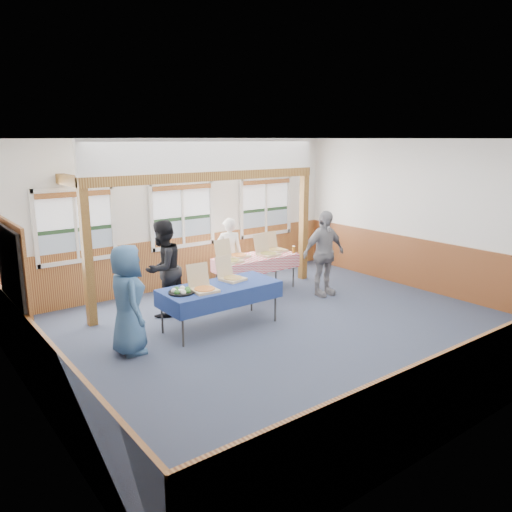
# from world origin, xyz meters

# --- Properties ---
(floor) EXTENTS (8.00, 8.00, 0.00)m
(floor) POSITION_xyz_m (0.00, 0.00, 0.00)
(floor) COLOR #2A3145
(floor) RESTS_ON ground
(ceiling) EXTENTS (8.00, 8.00, 0.00)m
(ceiling) POSITION_xyz_m (0.00, 0.00, 3.20)
(ceiling) COLOR white
(ceiling) RESTS_ON wall_back
(wall_back) EXTENTS (8.00, 0.00, 8.00)m
(wall_back) POSITION_xyz_m (0.00, 3.50, 1.60)
(wall_back) COLOR silver
(wall_back) RESTS_ON floor
(wall_front) EXTENTS (8.00, 0.00, 8.00)m
(wall_front) POSITION_xyz_m (0.00, -3.50, 1.60)
(wall_front) COLOR silver
(wall_front) RESTS_ON floor
(wall_left) EXTENTS (0.00, 8.00, 8.00)m
(wall_left) POSITION_xyz_m (-4.00, 0.00, 1.60)
(wall_left) COLOR silver
(wall_left) RESTS_ON floor
(wall_right) EXTENTS (0.00, 8.00, 8.00)m
(wall_right) POSITION_xyz_m (4.00, 0.00, 1.60)
(wall_right) COLOR silver
(wall_right) RESTS_ON floor
(wainscot_back) EXTENTS (7.98, 0.05, 1.10)m
(wainscot_back) POSITION_xyz_m (0.00, 3.48, 0.55)
(wainscot_back) COLOR brown
(wainscot_back) RESTS_ON floor
(wainscot_front) EXTENTS (7.98, 0.05, 1.10)m
(wainscot_front) POSITION_xyz_m (0.00, -3.48, 0.55)
(wainscot_front) COLOR brown
(wainscot_front) RESTS_ON floor
(wainscot_left) EXTENTS (0.05, 6.98, 1.10)m
(wainscot_left) POSITION_xyz_m (-3.98, 0.00, 0.55)
(wainscot_left) COLOR brown
(wainscot_left) RESTS_ON floor
(wainscot_right) EXTENTS (0.05, 6.98, 1.10)m
(wainscot_right) POSITION_xyz_m (3.98, 0.00, 0.55)
(wainscot_right) COLOR brown
(wainscot_right) RESTS_ON floor
(cased_opening) EXTENTS (0.06, 1.30, 2.10)m
(cased_opening) POSITION_xyz_m (-3.96, 0.90, 1.05)
(cased_opening) COLOR #313131
(cased_opening) RESTS_ON wall_left
(window_left) EXTENTS (1.56, 0.10, 1.46)m
(window_left) POSITION_xyz_m (-2.30, 3.46, 1.68)
(window_left) COLOR silver
(window_left) RESTS_ON wall_back
(window_mid) EXTENTS (1.56, 0.10, 1.46)m
(window_mid) POSITION_xyz_m (0.00, 3.46, 1.68)
(window_mid) COLOR silver
(window_mid) RESTS_ON wall_back
(window_right) EXTENTS (1.56, 0.10, 1.46)m
(window_right) POSITION_xyz_m (2.30, 3.46, 1.68)
(window_right) COLOR silver
(window_right) RESTS_ON wall_back
(post_left) EXTENTS (0.15, 0.15, 2.40)m
(post_left) POSITION_xyz_m (-2.50, 2.30, 1.20)
(post_left) COLOR #5D3514
(post_left) RESTS_ON floor
(post_right) EXTENTS (0.15, 0.15, 2.40)m
(post_right) POSITION_xyz_m (2.50, 2.30, 1.20)
(post_right) COLOR #5D3514
(post_right) RESTS_ON floor
(cross_beam) EXTENTS (5.15, 0.18, 0.18)m
(cross_beam) POSITION_xyz_m (0.00, 2.30, 2.49)
(cross_beam) COLOR #5D3514
(cross_beam) RESTS_ON post_left
(table_left) EXTENTS (2.13, 1.11, 0.76)m
(table_left) POSITION_xyz_m (-0.76, 0.84, 0.71)
(table_left) COLOR #313131
(table_left) RESTS_ON floor
(table_right) EXTENTS (1.94, 1.26, 0.76)m
(table_right) POSITION_xyz_m (1.05, 2.20, 0.70)
(table_right) COLOR #313131
(table_right) RESTS_ON floor
(pizza_box_a) EXTENTS (0.42, 0.50, 0.42)m
(pizza_box_a) POSITION_xyz_m (-1.16, 0.73, 0.82)
(pizza_box_a) COLOR #D4B58D
(pizza_box_a) RESTS_ON table_left
(pizza_box_b) EXTENTS (0.45, 0.52, 0.41)m
(pizza_box_b) POSITION_xyz_m (-0.42, 1.00, 0.82)
(pizza_box_b) COLOR #D4B58D
(pizza_box_b) RESTS_ON table_left
(pizza_box_c) EXTENTS (0.45, 0.53, 0.44)m
(pizza_box_c) POSITION_xyz_m (0.30, 2.11, 0.82)
(pizza_box_c) COLOR #D4B58D
(pizza_box_c) RESTS_ON table_right
(pizza_box_d) EXTENTS (0.41, 0.49, 0.43)m
(pizza_box_d) POSITION_xyz_m (0.70, 2.40, 0.82)
(pizza_box_d) COLOR #D4B58D
(pizza_box_d) RESTS_ON table_right
(pizza_box_e) EXTENTS (0.42, 0.51, 0.43)m
(pizza_box_e) POSITION_xyz_m (1.30, 2.13, 0.82)
(pizza_box_e) COLOR #D4B58D
(pizza_box_e) RESTS_ON table_right
(pizza_box_f) EXTENTS (0.38, 0.46, 0.41)m
(pizza_box_f) POSITION_xyz_m (1.70, 2.35, 0.82)
(pizza_box_f) COLOR #D4B58D
(pizza_box_f) RESTS_ON table_right
(veggie_tray) EXTENTS (0.42, 0.42, 0.09)m
(veggie_tray) POSITION_xyz_m (-1.51, 0.84, 0.79)
(veggie_tray) COLOR black
(veggie_tray) RESTS_ON table_left
(drink_glass) EXTENTS (0.07, 0.07, 0.15)m
(drink_glass) POSITION_xyz_m (1.90, 1.95, 0.83)
(drink_glass) COLOR #9D641A
(drink_glass) RESTS_ON table_right
(woman_white) EXTENTS (0.68, 0.58, 1.57)m
(woman_white) POSITION_xyz_m (0.65, 2.63, 0.78)
(woman_white) COLOR white
(woman_white) RESTS_ON floor
(woman_black) EXTENTS (1.07, 0.99, 1.78)m
(woman_black) POSITION_xyz_m (-1.24, 2.00, 0.89)
(woman_black) COLOR black
(woman_black) RESTS_ON floor
(man_blue) EXTENTS (0.66, 0.90, 1.69)m
(man_blue) POSITION_xyz_m (-2.44, 0.79, 0.84)
(man_blue) COLOR #345983
(man_blue) RESTS_ON floor
(person_grey) EXTENTS (1.07, 0.51, 1.78)m
(person_grey) POSITION_xyz_m (1.97, 1.10, 0.89)
(person_grey) COLOR gray
(person_grey) RESTS_ON floor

